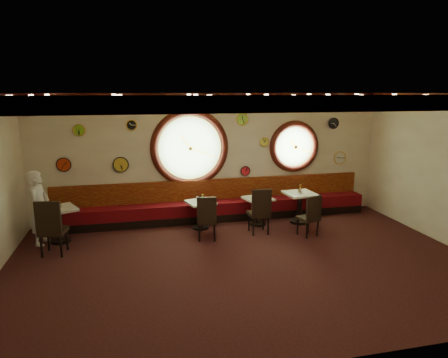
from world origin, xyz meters
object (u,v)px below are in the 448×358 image
table_d (300,204)px  chair_a (51,224)px  condiment_a_salt (56,205)px  condiment_d_salt (298,191)px  condiment_c_salt (257,196)px  condiment_a_bottle (60,204)px  waiter (40,208)px  chair_d (311,213)px  condiment_b_salt (197,198)px  condiment_b_pepper (201,200)px  condiment_d_bottle (300,188)px  condiment_b_bottle (203,198)px  table_a (59,221)px  table_b (201,211)px  condiment_a_pepper (61,206)px  chair_c (260,208)px  condiment_c_pepper (257,196)px  condiment_d_pepper (301,191)px  table_c (258,208)px  chair_b (207,215)px  condiment_c_bottle (262,194)px

table_d → chair_a: 5.72m
condiment_a_salt → condiment_d_salt: condiment_a_salt is taller
condiment_a_salt → condiment_c_salt: bearing=1.4°
condiment_a_bottle → waiter: (-0.41, -0.07, -0.03)m
chair_a → chair_d: bearing=7.7°
condiment_b_salt → condiment_b_pepper: size_ratio=1.04×
chair_a → condiment_d_bottle: bearing=18.7°
chair_d → condiment_b_bottle: 2.55m
table_a → table_b: 3.15m
table_d → condiment_a_pepper: bearing=-179.6°
table_b → condiment_b_pepper: (-0.01, -0.07, 0.30)m
condiment_a_salt → waiter: (-0.33, -0.04, -0.02)m
table_b → chair_c: size_ratio=1.11×
condiment_c_pepper → condiment_d_pepper: bearing=-8.3°
table_c → waiter: size_ratio=0.47×
chair_b → condiment_c_pepper: 1.61m
table_a → table_c: size_ratio=1.23×
condiment_d_pepper → table_c: bearing=172.6°
condiment_b_pepper → condiment_d_pepper: 2.50m
chair_d → condiment_c_salt: (-0.94, 1.06, 0.19)m
condiment_c_pepper → condiment_c_bottle: condiment_c_bottle is taller
table_c → table_b: bearing=178.3°
condiment_c_pepper → condiment_d_pepper: size_ratio=0.84×
condiment_a_salt → condiment_b_pepper: size_ratio=1.01×
table_a → condiment_b_salt: condiment_b_salt is taller
chair_d → condiment_a_salt: 5.61m
condiment_c_bottle → table_b: bearing=-179.2°
table_c → chair_a: bearing=-168.8°
condiment_a_salt → condiment_c_pepper: bearing=1.5°
condiment_d_salt → condiment_a_bottle: 5.56m
waiter → condiment_d_pepper: bearing=-76.0°
table_c → condiment_a_pepper: condiment_a_pepper is taller
chair_a → table_b: bearing=26.0°
table_a → chair_b: size_ratio=1.48×
condiment_b_bottle → condiment_b_pepper: bearing=-124.4°
waiter → condiment_a_salt: bearing=-69.1°
chair_b → chair_d: bearing=3.1°
condiment_c_pepper → condiment_a_bottle: (-4.50, -0.10, 0.10)m
table_b → chair_a: chair_a is taller
table_a → condiment_a_pepper: bearing=11.0°
condiment_b_pepper → waiter: size_ratio=0.07×
table_a → condiment_a_salt: (-0.04, 0.02, 0.34)m
condiment_d_salt → condiment_b_bottle: 2.40m
condiment_a_bottle → condiment_b_bottle: size_ratio=0.79×
waiter → condiment_d_salt: bearing=-75.2°
chair_b → condiment_c_salt: (1.39, 0.78, 0.16)m
table_c → condiment_c_salt: bearing=156.0°
condiment_a_salt → condiment_d_salt: bearing=0.5°
condiment_b_salt → condiment_d_bottle: (2.61, -0.08, 0.14)m
chair_b → condiment_a_bottle: 3.20m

